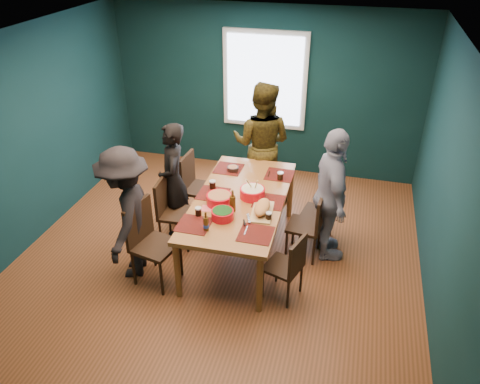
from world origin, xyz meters
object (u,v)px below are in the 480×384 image
Objects in this scene: chair_right_far at (324,209)px; chair_right_near at (290,263)px; chair_right_mid at (312,221)px; person_far_left at (173,180)px; dining_table at (241,203)px; person_right at (331,196)px; cutting_board at (262,208)px; person_back at (262,144)px; person_near_left at (127,214)px; bowl_herbs at (223,214)px; chair_left_far at (195,182)px; chair_left_mid at (170,207)px; bowl_salad at (219,199)px; bowl_dumpling at (252,192)px; chair_left_near at (148,237)px.

chair_right_far is 1.23m from chair_right_near.
person_far_left is at bearing -178.57° from chair_right_mid.
dining_table is 2.60× the size of chair_right_near.
dining_table is 1.25× the size of person_right.
person_back is at bearing 97.43° from cutting_board.
person_near_left is (-2.05, -0.84, 0.30)m from chair_right_mid.
bowl_herbs is at bearing -100.53° from dining_table.
chair_right_mid is 0.76m from cutting_board.
person_back is 1.69m from cutting_board.
chair_left_far is 0.47m from person_far_left.
person_near_left reaches higher than chair_left_mid.
chair_left_far is 3.78× the size of bowl_herbs.
dining_table is 2.22× the size of chair_left_far.
chair_right_mid is 2.92× the size of bowl_salad.
person_right reaches higher than chair_right_mid.
chair_right_near is 0.53× the size of person_far_left.
bowl_dumpling is (0.34, 0.25, 0.00)m from bowl_salad.
bowl_dumpling is at bearing -141.49° from chair_right_far.
chair_right_mid is 1.19m from bowl_salad.
person_back is at bearing 88.94° from bowl_herbs.
person_back is (-0.92, 1.25, 0.40)m from chair_right_mid.
chair_right_mid is (1.71, -0.50, -0.04)m from chair_left_far.
person_near_left reaches higher than chair_left_near.
chair_right_near is 0.48× the size of person_right.
chair_right_mid is 0.40m from person_right.
person_far_left reaches higher than chair_left_near.
chair_right_mid is 1.89m from person_far_left.
chair_right_mid is 1.20m from bowl_herbs.
chair_right_mid is 0.84m from chair_right_near.
person_far_left is 0.91× the size of person_right.
person_back is 5.96× the size of bowl_salad.
bowl_dumpling is at bearing 81.92° from person_right.
person_back is 6.00× the size of bowl_dumpling.
bowl_salad is at bearing 89.74° from person_right.
chair_right_far is 2.02m from person_far_left.
person_right reaches higher than dining_table.
person_near_left is at bearing -150.29° from dining_table.
cutting_board is at bearing 48.16° from person_far_left.
person_back reaches higher than bowl_salad.
bowl_dumpling is (0.18, -1.34, -0.04)m from person_back.
bowl_salad is (-0.21, -0.20, 0.14)m from dining_table.
dining_table is 1.20m from chair_left_near.
person_back reaches higher than chair_left_far.
bowl_dumpling is 0.51× the size of cutting_board.
chair_right_near is 0.93m from bowl_herbs.
person_far_left is 6.10× the size of bowl_herbs.
chair_right_far reaches higher than dining_table.
bowl_dumpling is (1.08, 0.08, 0.34)m from chair_left_mid.
dining_table is at bearing -34.35° from chair_left_far.
cutting_board is (1.32, -0.52, 0.09)m from person_far_left.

